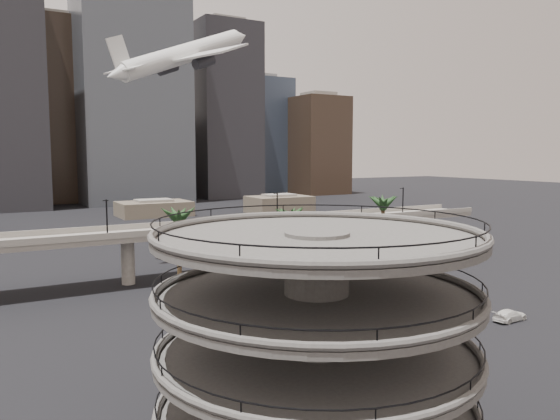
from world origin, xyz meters
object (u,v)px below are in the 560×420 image
overpass (191,235)px  car_c (510,315)px  parking_ramp (316,325)px  airborne_jet (183,55)px  car_b (393,306)px  car_a (357,344)px

overpass → car_c: (26.57, -44.48, -6.60)m
parking_ramp → overpass: size_ratio=0.17×
overpass → airborne_jet: 37.55m
car_b → car_c: car_b is taller
overpass → car_b: 38.05m
overpass → airborne_jet: (5.08, 16.13, 33.53)m
airborne_jet → parking_ramp: bearing=-121.3°
car_a → car_b: car_b is taller
parking_ramp → car_c: 43.12m
car_b → car_a: bearing=135.0°
car_a → car_c: size_ratio=0.89×
car_b → parking_ramp: bearing=140.5°
car_a → parking_ramp: bearing=135.2°
overpass → parking_ramp: bearing=-102.4°
parking_ramp → airborne_jet: 83.27m
overpass → car_c: bearing=-59.1°
overpass → car_a: bearing=-86.4°
parking_ramp → car_c: size_ratio=4.34×
car_a → car_c: 23.89m
airborne_jet → car_c: 75.80m
car_b → car_c: size_ratio=0.99×
parking_ramp → car_a: 23.94m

